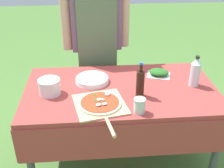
% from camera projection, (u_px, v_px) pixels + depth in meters
% --- Properties ---
extents(ground_plane, '(12.00, 12.00, 0.00)m').
position_uv_depth(ground_plane, '(120.00, 160.00, 2.53)').
color(ground_plane, '#517F38').
extents(prep_table, '(1.50, 0.85, 0.74)m').
position_uv_depth(prep_table, '(121.00, 99.00, 2.22)').
color(prep_table, '#A83D38').
rests_on(prep_table, ground).
extents(person_cook, '(0.63, 0.24, 1.67)m').
position_uv_depth(person_cook, '(96.00, 32.00, 2.60)').
color(person_cook, '#333D56').
rests_on(person_cook, ground).
extents(pizza_on_peel, '(0.41, 0.56, 0.05)m').
position_uv_depth(pizza_on_peel, '(100.00, 104.00, 1.95)').
color(pizza_on_peel, '#D1B27F').
rests_on(pizza_on_peel, prep_table).
extents(oil_bottle, '(0.06, 0.06, 0.27)m').
position_uv_depth(oil_bottle, '(140.00, 83.00, 2.03)').
color(oil_bottle, black).
rests_on(oil_bottle, prep_table).
extents(water_bottle, '(0.08, 0.08, 0.25)m').
position_uv_depth(water_bottle, '(195.00, 72.00, 2.16)').
color(water_bottle, silver).
rests_on(water_bottle, prep_table).
extents(herb_container, '(0.22, 0.19, 0.06)m').
position_uv_depth(herb_container, '(159.00, 73.00, 2.35)').
color(herb_container, silver).
rests_on(herb_container, prep_table).
extents(mixing_tub, '(0.16, 0.16, 0.12)m').
position_uv_depth(mixing_tub, '(50.00, 87.00, 2.07)').
color(mixing_tub, silver).
rests_on(mixing_tub, prep_table).
extents(plate_stack, '(0.27, 0.27, 0.04)m').
position_uv_depth(plate_stack, '(92.00, 80.00, 2.25)').
color(plate_stack, white).
rests_on(plate_stack, prep_table).
extents(sauce_jar, '(0.08, 0.08, 0.10)m').
position_uv_depth(sauce_jar, '(139.00, 106.00, 1.87)').
color(sauce_jar, silver).
rests_on(sauce_jar, prep_table).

